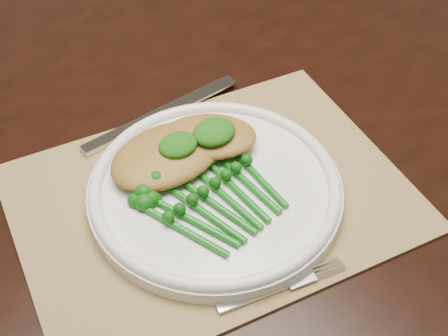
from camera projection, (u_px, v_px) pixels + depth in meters
dining_table at (215, 269)px, 1.11m from camera, size 1.65×1.00×0.75m
placemat at (212, 198)px, 0.73m from camera, size 0.51×0.41×0.00m
dinner_plate at (215, 188)px, 0.72m from camera, size 0.30×0.30×0.03m
knife at (147, 120)px, 0.82m from camera, size 0.24×0.02×0.01m
fork at (290, 282)px, 0.64m from camera, size 0.14×0.05×0.00m
chicken_fillet_left at (167, 155)px, 0.73m from camera, size 0.15×0.10×0.03m
chicken_fillet_right at (209, 136)px, 0.75m from camera, size 0.14×0.13×0.02m
pesto_dollop_left at (178, 145)px, 0.72m from camera, size 0.05×0.04×0.02m
pesto_dollop_right at (214, 132)px, 0.74m from camera, size 0.05×0.05×0.02m
broccolini_bundle at (220, 200)px, 0.70m from camera, size 0.15×0.17×0.04m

